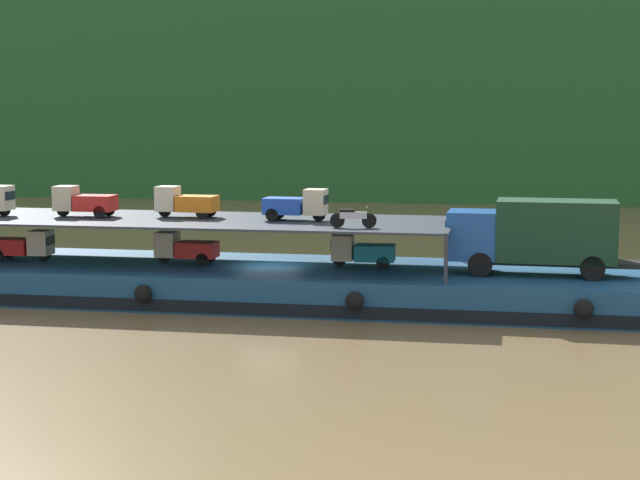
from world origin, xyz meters
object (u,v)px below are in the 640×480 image
(motorcycle_upper_port, at_px, (353,217))
(covered_lorry, at_px, (537,234))
(mini_truck_upper_fore, at_px, (185,202))
(mini_truck_lower_stern, at_px, (24,245))
(mini_truck_lower_mid, at_px, (362,251))
(mini_truck_upper_bow, at_px, (297,205))
(cargo_barge, at_px, (270,283))
(mini_truck_upper_mid, at_px, (84,201))
(mini_truck_lower_aft, at_px, (185,248))

(motorcycle_upper_port, bearing_deg, covered_lorry, 13.84)
(covered_lorry, relative_size, mini_truck_upper_fore, 2.85)
(mini_truck_lower_stern, bearing_deg, mini_truck_lower_mid, 3.34)
(mini_truck_upper_fore, relative_size, mini_truck_upper_bow, 1.00)
(cargo_barge, relative_size, mini_truck_upper_bow, 11.73)
(mini_truck_lower_mid, xyz_separation_m, mini_truck_upper_mid, (-12.53, -0.55, 2.00))
(cargo_barge, bearing_deg, mini_truck_upper_mid, -179.98)
(mini_truck_upper_mid, relative_size, motorcycle_upper_port, 1.45)
(mini_truck_lower_mid, bearing_deg, covered_lorry, -6.07)
(covered_lorry, bearing_deg, mini_truck_upper_bow, 177.50)
(cargo_barge, distance_m, mini_truck_lower_aft, 4.17)
(mini_truck_lower_stern, xyz_separation_m, mini_truck_upper_mid, (2.80, 0.34, 2.00))
(mini_truck_upper_mid, distance_m, mini_truck_upper_fore, 4.61)
(mini_truck_upper_fore, bearing_deg, mini_truck_lower_aft, -77.24)
(covered_lorry, distance_m, motorcycle_upper_port, 7.63)
(mini_truck_lower_stern, distance_m, mini_truck_upper_bow, 12.69)
(mini_truck_upper_mid, bearing_deg, motorcycle_upper_port, -9.28)
(cargo_barge, distance_m, motorcycle_upper_port, 5.47)
(cargo_barge, height_order, mini_truck_upper_fore, mini_truck_upper_fore)
(mini_truck_lower_mid, relative_size, motorcycle_upper_port, 1.46)
(covered_lorry, relative_size, mini_truck_lower_stern, 2.87)
(mini_truck_lower_stern, bearing_deg, mini_truck_upper_mid, 6.96)
(mini_truck_upper_fore, relative_size, motorcycle_upper_port, 1.46)
(mini_truck_upper_mid, xyz_separation_m, mini_truck_upper_fore, (4.57, 0.59, 0.00))
(covered_lorry, xyz_separation_m, mini_truck_lower_mid, (-7.38, 0.78, -1.00))
(mini_truck_upper_mid, bearing_deg, cargo_barge, 0.02)
(cargo_barge, relative_size, mini_truck_lower_aft, 11.80)
(covered_lorry, xyz_separation_m, mini_truck_upper_bow, (-10.18, 0.44, 1.00))
(mini_truck_lower_stern, distance_m, mini_truck_lower_mid, 15.36)
(mini_truck_lower_aft, distance_m, mini_truck_upper_mid, 5.08)
(covered_lorry, height_order, motorcycle_upper_port, covered_lorry)
(covered_lorry, height_order, mini_truck_lower_stern, covered_lorry)
(mini_truck_lower_aft, bearing_deg, motorcycle_upper_port, -15.53)
(mini_truck_lower_aft, xyz_separation_m, mini_truck_upper_mid, (-4.67, -0.13, 2.00))
(mini_truck_upper_bow, bearing_deg, mini_truck_upper_mid, -178.75)
(mini_truck_upper_mid, bearing_deg, mini_truck_lower_stern, -173.04)
(covered_lorry, bearing_deg, mini_truck_lower_mid, 173.93)
(cargo_barge, distance_m, mini_truck_lower_mid, 4.24)
(cargo_barge, bearing_deg, mini_truck_lower_stern, -178.26)
(mini_truck_lower_stern, xyz_separation_m, mini_truck_lower_mid, (15.33, 0.89, 0.00))
(covered_lorry, xyz_separation_m, mini_truck_upper_fore, (-15.33, 0.82, 1.00))
(cargo_barge, distance_m, mini_truck_upper_mid, 9.25)
(cargo_barge, xyz_separation_m, covered_lorry, (11.32, -0.23, 2.45))
(mini_truck_lower_aft, bearing_deg, mini_truck_upper_mid, -178.35)
(mini_truck_lower_mid, height_order, motorcycle_upper_port, motorcycle_upper_port)
(covered_lorry, bearing_deg, cargo_barge, 178.82)
(mini_truck_lower_aft, bearing_deg, cargo_barge, -1.93)
(covered_lorry, height_order, mini_truck_lower_mid, covered_lorry)
(mini_truck_lower_stern, bearing_deg, mini_truck_upper_fore, 7.23)
(mini_truck_lower_mid, bearing_deg, mini_truck_upper_fore, 179.71)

